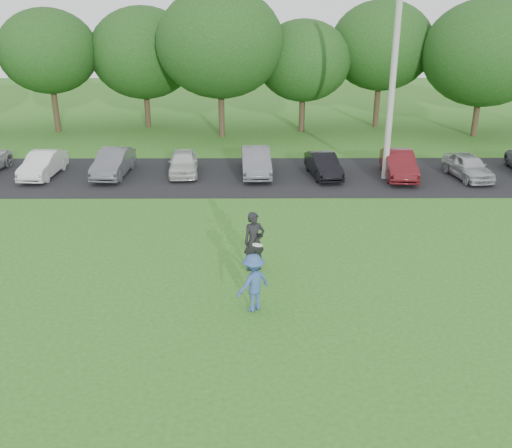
# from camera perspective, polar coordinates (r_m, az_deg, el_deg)

# --- Properties ---
(ground) EXTENTS (100.00, 100.00, 0.00)m
(ground) POSITION_cam_1_polar(r_m,az_deg,el_deg) (15.17, 0.07, -9.45)
(ground) COLOR #2D661D
(ground) RESTS_ON ground
(parking_lot) EXTENTS (32.00, 6.50, 0.03)m
(parking_lot) POSITION_cam_1_polar(r_m,az_deg,el_deg) (27.15, -0.10, 4.82)
(parking_lot) COLOR black
(parking_lot) RESTS_ON ground
(utility_pole) EXTENTS (0.28, 0.28, 9.18)m
(utility_pole) POSITION_cam_1_polar(r_m,az_deg,el_deg) (26.52, 13.53, 13.95)
(utility_pole) COLOR #9FA09B
(utility_pole) RESTS_ON ground
(frisbee_player) EXTENTS (1.19, 1.14, 1.91)m
(frisbee_player) POSITION_cam_1_polar(r_m,az_deg,el_deg) (15.19, -0.27, -5.88)
(frisbee_player) COLOR #335390
(frisbee_player) RESTS_ON ground
(camera_bystander) EXTENTS (0.79, 0.66, 1.86)m
(camera_bystander) POSITION_cam_1_polar(r_m,az_deg,el_deg) (17.40, -0.19, -1.75)
(camera_bystander) COLOR black
(camera_bystander) RESTS_ON ground
(parked_cars) EXTENTS (28.85, 4.49, 1.25)m
(parked_cars) POSITION_cam_1_polar(r_m,az_deg,el_deg) (27.05, -0.80, 6.06)
(parked_cars) COLOR #B6B8BE
(parked_cars) RESTS_ON parking_lot
(tree_row) EXTENTS (42.39, 9.85, 8.64)m
(tree_row) POSITION_cam_1_polar(r_m,az_deg,el_deg) (35.92, 2.36, 16.84)
(tree_row) COLOR #38281C
(tree_row) RESTS_ON ground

